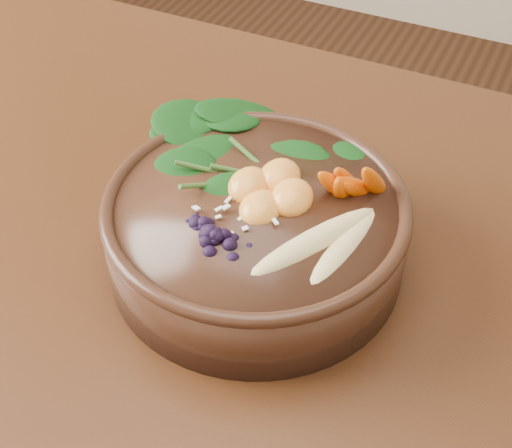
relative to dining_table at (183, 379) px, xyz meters
The scene contains 8 objects.
dining_table is the anchor object (origin of this frame).
stoneware_bowl 0.16m from the dining_table, 68.22° to the left, with size 0.25×0.25×0.07m, color #402315.
kale_heap 0.23m from the dining_table, 85.72° to the left, with size 0.17×0.15×0.04m, color #0E410E, non-canonical shape.
carrot_cluster 0.26m from the dining_table, 54.65° to the left, with size 0.05×0.05×0.07m, color #E85900, non-canonical shape.
banana_halves 0.21m from the dining_table, 32.42° to the left, with size 0.09×0.14×0.02m.
mandarin_cluster 0.21m from the dining_table, 68.04° to the left, with size 0.07×0.08×0.03m, color #FB9936, non-canonical shape.
blueberry_pile 0.18m from the dining_table, 57.46° to the left, with size 0.12×0.09×0.04m, color black, non-canonical shape.
coconut_flakes 0.18m from the dining_table, 65.63° to the left, with size 0.08×0.06×0.01m, color white, non-canonical shape.
Camera 1 is at (0.22, -0.31, 1.21)m, focal length 50.00 mm.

